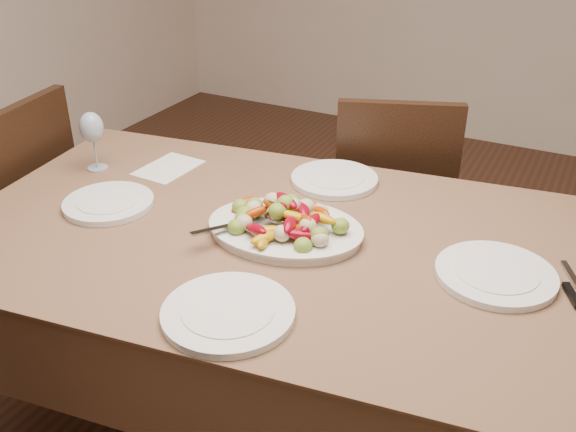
# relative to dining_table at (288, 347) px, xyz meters

# --- Properties ---
(dining_table) EXTENTS (1.96, 1.27, 0.76)m
(dining_table) POSITION_rel_dining_table_xyz_m (0.00, 0.00, 0.00)
(dining_table) COLOR brown
(dining_table) RESTS_ON ground
(chair_far) EXTENTS (0.54, 0.54, 0.95)m
(chair_far) POSITION_rel_dining_table_xyz_m (0.02, 0.83, 0.10)
(chair_far) COLOR black
(chair_far) RESTS_ON ground
(chair_left) EXTENTS (0.48, 0.48, 0.95)m
(chair_left) POSITION_rel_dining_table_xyz_m (-1.21, 0.04, 0.10)
(chair_left) COLOR black
(chair_left) RESTS_ON ground
(serving_platter) EXTENTS (0.45, 0.36, 0.02)m
(serving_platter) POSITION_rel_dining_table_xyz_m (-0.01, 0.00, 0.39)
(serving_platter) COLOR white
(serving_platter) RESTS_ON dining_table
(roasted_vegetables) EXTENTS (0.36, 0.27, 0.09)m
(roasted_vegetables) POSITION_rel_dining_table_xyz_m (-0.01, 0.00, 0.45)
(roasted_vegetables) COLOR maroon
(roasted_vegetables) RESTS_ON serving_platter
(serving_spoon) EXTENTS (0.28, 0.18, 0.03)m
(serving_spoon) POSITION_rel_dining_table_xyz_m (-0.07, -0.04, 0.43)
(serving_spoon) COLOR #9EA0A8
(serving_spoon) RESTS_ON serving_platter
(plate_left) EXTENTS (0.26, 0.26, 0.02)m
(plate_left) POSITION_rel_dining_table_xyz_m (-0.54, -0.09, 0.39)
(plate_left) COLOR white
(plate_left) RESTS_ON dining_table
(plate_right) EXTENTS (0.29, 0.29, 0.02)m
(plate_right) POSITION_rel_dining_table_xyz_m (0.53, 0.06, 0.39)
(plate_right) COLOR white
(plate_right) RESTS_ON dining_table
(plate_far) EXTENTS (0.27, 0.27, 0.02)m
(plate_far) POSITION_rel_dining_table_xyz_m (-0.03, 0.36, 0.39)
(plate_far) COLOR white
(plate_far) RESTS_ON dining_table
(plate_near) EXTENTS (0.30, 0.30, 0.02)m
(plate_near) POSITION_rel_dining_table_xyz_m (0.04, -0.37, 0.39)
(plate_near) COLOR white
(plate_near) RESTS_ON dining_table
(wine_glass) EXTENTS (0.08, 0.08, 0.20)m
(wine_glass) POSITION_rel_dining_table_xyz_m (-0.75, 0.10, 0.48)
(wine_glass) COLOR #8C99A5
(wine_glass) RESTS_ON dining_table
(menu_card) EXTENTS (0.16, 0.22, 0.00)m
(menu_card) POSITION_rel_dining_table_xyz_m (-0.55, 0.21, 0.38)
(menu_card) COLOR silver
(menu_card) RESTS_ON dining_table
(table_knife) EXTENTS (0.10, 0.19, 0.01)m
(table_knife) POSITION_rel_dining_table_xyz_m (0.70, 0.09, 0.38)
(table_knife) COLOR #9EA0A8
(table_knife) RESTS_ON dining_table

